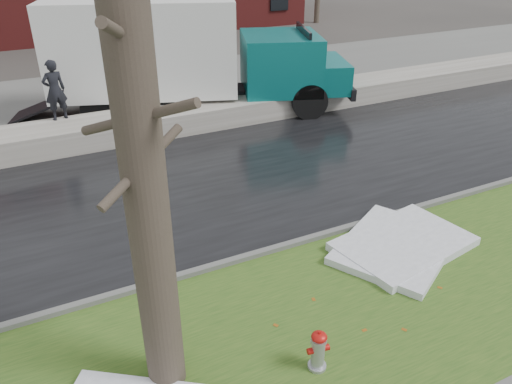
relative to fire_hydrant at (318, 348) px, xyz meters
name	(u,v)px	position (x,y,z in m)	size (l,w,h in m)	color
ground	(280,285)	(0.47, 2.04, -0.43)	(120.00, 120.00, 0.00)	#47423D
verge	(315,326)	(0.47, 0.79, -0.41)	(60.00, 4.50, 0.04)	#294C19
road	(198,186)	(0.47, 6.54, -0.42)	(60.00, 7.00, 0.03)	black
parking_lot	(123,97)	(0.47, 15.04, -0.42)	(60.00, 9.00, 0.03)	slate
curb	(257,254)	(0.47, 3.04, -0.36)	(60.00, 0.15, 0.14)	slate
snowbank	(152,123)	(0.47, 10.74, -0.06)	(60.00, 1.60, 0.75)	#B5AEA5
fire_hydrant	(318,348)	(0.00, 0.00, 0.00)	(0.36, 0.32, 0.73)	#A5A6AD
tree	(143,171)	(-2.14, 0.84, 3.08)	(1.28, 1.44, 6.90)	brown
box_truck	(181,54)	(2.10, 12.29, 1.67)	(11.86, 5.96, 3.97)	black
worker	(55,90)	(-2.24, 11.34, 1.24)	(0.67, 0.44, 1.84)	black
snow_patch_near	(396,247)	(3.18, 1.94, -0.31)	(2.60, 2.00, 0.16)	white
snow_patch_side	(403,244)	(3.39, 1.94, -0.30)	(2.80, 1.80, 0.18)	white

